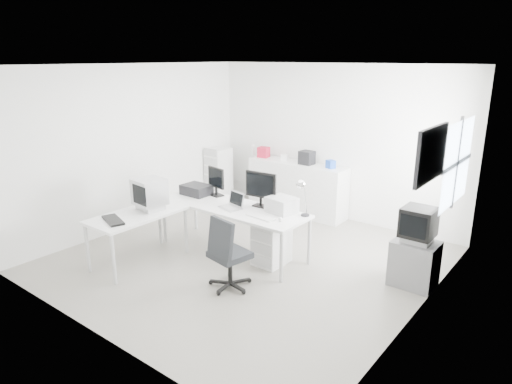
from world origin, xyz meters
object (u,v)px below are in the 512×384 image
Objects in this scene: drawer_pedestal at (271,244)px; sideboard at (297,188)px; tv_cabinet at (414,263)px; office_chair at (230,251)px; inkjet_printer at (196,190)px; laser_printer at (282,205)px; filing_cabinet at (219,175)px; side_desk at (139,238)px; lcd_monitor_small at (216,181)px; main_desk at (233,229)px; lcd_monitor_large at (261,189)px; crt_monitor at (150,195)px; crt_tv at (418,225)px; laptop at (230,201)px.

drawer_pedestal is 2.34m from sideboard.
office_chair is at bearing -140.76° from tv_cabinet.
laser_printer is (1.60, 0.12, 0.03)m from inkjet_printer.
filing_cabinet reaches higher than sideboard.
sideboard is (0.60, 3.28, 0.12)m from side_desk.
inkjet_printer is 2.19m from sideboard.
lcd_monitor_small is 2.01m from sideboard.
inkjet_printer reaches higher than tv_cabinet.
office_chair reaches higher than laser_printer.
office_chair is (0.70, -0.86, 0.13)m from main_desk.
lcd_monitor_small is at bearing -48.57° from filing_cabinet.
office_chair is (1.55, -0.96, -0.32)m from inkjet_printer.
laser_printer is at bearing 10.49° from lcd_monitor_small.
main_desk is 0.77m from lcd_monitor_large.
tv_cabinet is 0.55× the size of filing_cabinet.
office_chair is at bearing -84.02° from laser_printer.
tv_cabinet is 0.31× the size of sideboard.
laser_printer is (0.05, 0.17, 0.56)m from drawer_pedestal.
drawer_pedestal is 1.36× the size of crt_monitor.
filing_cabinet is (-4.50, 1.15, -0.28)m from crt_tv.
crt_monitor is (0.00, 0.25, 0.60)m from side_desk.
main_desk is 6.47× the size of laptop.
side_desk reaches higher than tv_cabinet.
office_chair is 2.44m from crt_tv.
side_desk is at bearing -90.72° from lcd_monitor_small.
crt_tv is at bearing 9.29° from inkjet_printer.
crt_monitor is (-0.90, -0.75, 0.10)m from laptop.
side_desk is 3.87m from crt_tv.
filing_cabinet is (-1.93, 1.82, 0.18)m from main_desk.
office_chair is at bearing -36.70° from laptop.
main_desk is at bearing -165.46° from tv_cabinet.
lcd_monitor_large reaches higher than filing_cabinet.
lcd_monitor_small is 0.70m from laptop.
lcd_monitor_small is at bearing 162.70° from laptop.
crt_tv reaches higher than office_chair.
main_desk is 2.69m from crt_tv.
drawer_pedestal is 1.64m from inkjet_printer.
sideboard is at bearing 96.49° from main_desk.
office_chair is 0.51× the size of sideboard.
lcd_monitor_small is at bearing -172.51° from laser_printer.
laser_printer is 1.87m from crt_tv.
sideboard is at bearing 102.46° from lcd_monitor_large.
laptop is at bearing -135.36° from lcd_monitor_large.
side_desk is 1.28m from inkjet_printer.
side_desk is at bearing -90.11° from inkjet_printer.
crt_tv is (1.87, 0.62, 0.54)m from drawer_pedestal.
laptop is at bearing 46.61° from crt_monitor.
main_desk is at bearing -6.82° from inkjet_printer.
sideboard reaches higher than laser_printer.
drawer_pedestal is at bearing -1.96° from inkjet_printer.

